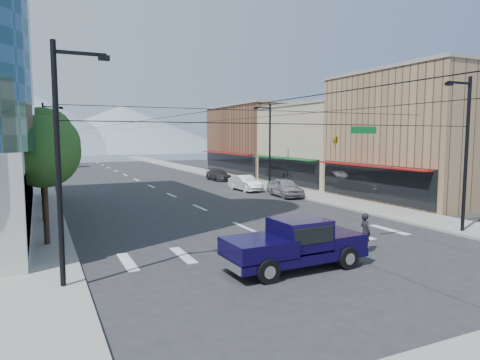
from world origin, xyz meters
The scene contains 21 objects.
ground centered at (0.00, 0.00, 0.00)m, with size 160.00×160.00×0.00m, color #28282B.
sidewalk_left centered at (-12.00, 40.00, 0.07)m, with size 4.00×120.00×0.15m, color gray.
sidewalk_right centered at (12.00, 40.00, 0.07)m, with size 4.00×120.00×0.15m, color gray.
shop_near centered at (20.00, 10.00, 5.50)m, with size 12.00×14.00×11.00m, color #8C6B4C.
shop_mid centered at (20.00, 24.00, 4.50)m, with size 12.00×14.00×9.00m, color tan.
shop_far centered at (20.00, 40.00, 5.00)m, with size 12.00×18.00×10.00m, color brown.
clock_tower centered at (-16.50, 62.00, 10.64)m, with size 4.80×4.80×20.40m.
mountain_left centered at (-15.00, 150.00, 11.00)m, with size 80.00×80.00×22.00m, color gray.
mountain_right centered at (20.00, 160.00, 9.00)m, with size 90.00×90.00×18.00m, color gray.
tree_near centered at (-11.07, 6.10, 4.99)m, with size 3.65×3.64×6.71m.
tree_midnear centered at (-11.07, 13.10, 5.59)m, with size 4.09×4.09×7.52m.
tree_midfar centered at (-11.07, 20.10, 4.99)m, with size 3.65×3.64×6.71m.
tree_far centered at (-11.07, 27.10, 5.59)m, with size 4.09×4.09×7.52m.
signal_rig centered at (0.19, -1.00, 4.64)m, with size 21.80×0.20×9.00m.
lamp_pole_nw centered at (-10.67, 30.00, 4.94)m, with size 2.00×0.25×9.00m.
lamp_pole_ne centered at (10.67, 22.00, 4.94)m, with size 2.00×0.25×9.00m.
pickup_truck centered at (-1.73, -2.51, 1.12)m, with size 6.42×2.65×2.15m.
pedestrian centered at (2.86, -1.71, 0.96)m, with size 0.70×0.46×1.93m, color black.
parked_car_near centered at (9.40, 16.53, 0.86)m, with size 2.03×5.03×1.71m, color #9D9EA2.
parked_car_mid centered at (7.95, 22.10, 0.79)m, with size 1.68×4.82×1.59m, color white.
parked_car_far centered at (9.40, 32.91, 0.71)m, with size 1.99×4.90×1.42m, color #2F3032.
Camera 1 is at (-11.44, -17.62, 5.64)m, focal length 32.00 mm.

